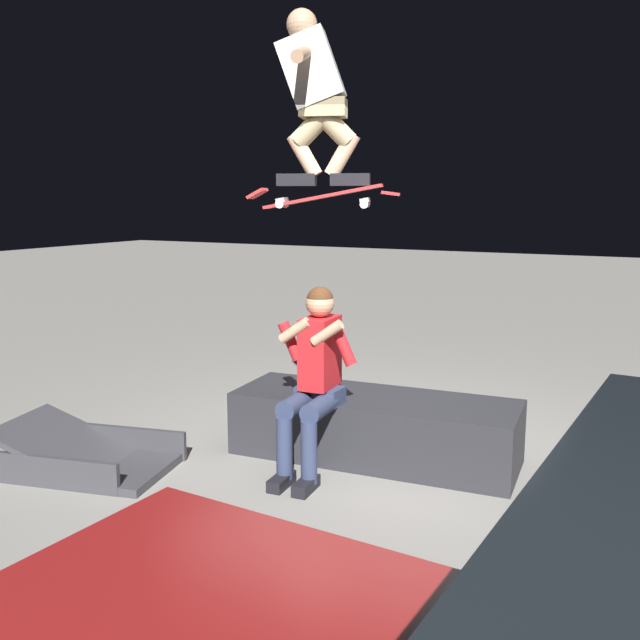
# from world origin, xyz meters

# --- Properties ---
(ground_plane) EXTENTS (40.00, 40.00, 0.00)m
(ground_plane) POSITION_xyz_m (0.00, 0.00, 0.00)
(ground_plane) COLOR gray
(ledge_box_main) EXTENTS (2.13, 0.86, 0.47)m
(ledge_box_main) POSITION_xyz_m (0.07, 0.07, 0.24)
(ledge_box_main) COLOR #28282D
(ledge_box_main) RESTS_ON ground
(person_sitting_on_ledge) EXTENTS (0.60, 0.77, 1.31)m
(person_sitting_on_ledge) POSITION_xyz_m (0.34, 0.50, 0.72)
(person_sitting_on_ledge) COLOR #2D3856
(person_sitting_on_ledge) RESTS_ON ground
(skateboard) EXTENTS (1.03, 0.52, 0.17)m
(skateboard) POSITION_xyz_m (0.31, 0.43, 1.92)
(skateboard) COLOR #B72D2D
(skater_airborne) EXTENTS (0.63, 0.86, 1.12)m
(skater_airborne) POSITION_xyz_m (0.36, 0.45, 2.60)
(skater_airborne) COLOR black
(kicker_ramp) EXTENTS (1.31, 0.96, 0.45)m
(kicker_ramp) POSITION_xyz_m (1.79, 1.22, 0.07)
(kicker_ramp) COLOR #38383D
(kicker_ramp) RESTS_ON ground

